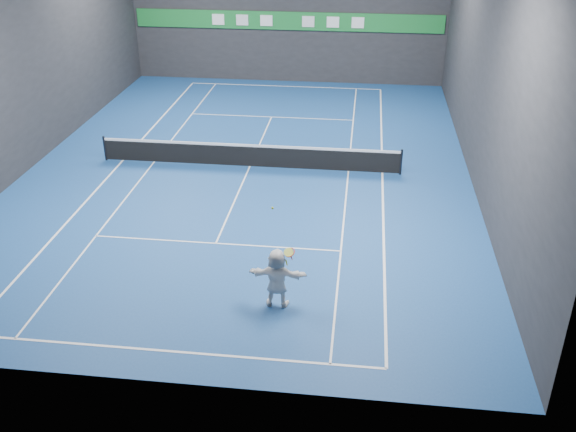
# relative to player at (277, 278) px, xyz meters

# --- Properties ---
(ground) EXTENTS (26.00, 26.00, 0.00)m
(ground) POSITION_rel_player_xyz_m (-2.47, 9.55, -0.88)
(ground) COLOR navy
(ground) RESTS_ON ground
(wall_back) EXTENTS (18.00, 0.10, 9.00)m
(wall_back) POSITION_rel_player_xyz_m (-2.47, 22.55, 3.62)
(wall_back) COLOR #262629
(wall_back) RESTS_ON ground
(wall_front) EXTENTS (18.00, 0.10, 9.00)m
(wall_front) POSITION_rel_player_xyz_m (-2.47, -3.45, 3.62)
(wall_front) COLOR #262629
(wall_front) RESTS_ON ground
(wall_left) EXTENTS (0.10, 26.00, 9.00)m
(wall_left) POSITION_rel_player_xyz_m (-11.47, 9.55, 3.62)
(wall_left) COLOR #262629
(wall_left) RESTS_ON ground
(wall_right) EXTENTS (0.10, 26.00, 9.00)m
(wall_right) POSITION_rel_player_xyz_m (6.53, 9.55, 3.62)
(wall_right) COLOR #262629
(wall_right) RESTS_ON ground
(baseline_near) EXTENTS (10.98, 0.08, 0.01)m
(baseline_near) POSITION_rel_player_xyz_m (-2.47, -2.34, -0.88)
(baseline_near) COLOR white
(baseline_near) RESTS_ON ground
(baseline_far) EXTENTS (10.98, 0.08, 0.01)m
(baseline_far) POSITION_rel_player_xyz_m (-2.47, 21.44, -0.88)
(baseline_far) COLOR white
(baseline_far) RESTS_ON ground
(sideline_doubles_left) EXTENTS (0.08, 23.78, 0.01)m
(sideline_doubles_left) POSITION_rel_player_xyz_m (-7.96, 9.55, -0.88)
(sideline_doubles_left) COLOR white
(sideline_doubles_left) RESTS_ON ground
(sideline_doubles_right) EXTENTS (0.08, 23.78, 0.01)m
(sideline_doubles_right) POSITION_rel_player_xyz_m (3.02, 9.55, -0.88)
(sideline_doubles_right) COLOR white
(sideline_doubles_right) RESTS_ON ground
(sideline_singles_left) EXTENTS (0.06, 23.78, 0.01)m
(sideline_singles_left) POSITION_rel_player_xyz_m (-6.58, 9.55, -0.88)
(sideline_singles_left) COLOR white
(sideline_singles_left) RESTS_ON ground
(sideline_singles_right) EXTENTS (0.06, 23.78, 0.01)m
(sideline_singles_right) POSITION_rel_player_xyz_m (1.64, 9.55, -0.88)
(sideline_singles_right) COLOR white
(sideline_singles_right) RESTS_ON ground
(service_line_near) EXTENTS (8.23, 0.06, 0.01)m
(service_line_near) POSITION_rel_player_xyz_m (-2.47, 3.15, -0.88)
(service_line_near) COLOR white
(service_line_near) RESTS_ON ground
(service_line_far) EXTENTS (8.23, 0.06, 0.01)m
(service_line_far) POSITION_rel_player_xyz_m (-2.47, 15.95, -0.88)
(service_line_far) COLOR white
(service_line_far) RESTS_ON ground
(center_service_line) EXTENTS (0.06, 12.80, 0.01)m
(center_service_line) POSITION_rel_player_xyz_m (-2.47, 9.55, -0.88)
(center_service_line) COLOR white
(center_service_line) RESTS_ON ground
(player) EXTENTS (1.64, 0.54, 1.76)m
(player) POSITION_rel_player_xyz_m (0.00, 0.00, 0.00)
(player) COLOR white
(player) RESTS_ON ground
(tennis_ball) EXTENTS (0.07, 0.07, 0.07)m
(tennis_ball) POSITION_rel_player_xyz_m (-0.13, 0.18, 2.06)
(tennis_ball) COLOR #C5D423
(tennis_ball) RESTS_ON player
(tennis_net) EXTENTS (12.50, 0.10, 1.07)m
(tennis_net) POSITION_rel_player_xyz_m (-2.47, 9.55, -0.34)
(tennis_net) COLOR black
(tennis_net) RESTS_ON ground
(sponsor_banner) EXTENTS (17.64, 0.11, 1.00)m
(sponsor_banner) POSITION_rel_player_xyz_m (-2.47, 22.48, 2.62)
(sponsor_banner) COLOR #1B7E31
(sponsor_banner) RESTS_ON wall_back
(tennis_racket) EXTENTS (0.41, 0.37, 0.56)m
(tennis_racket) POSITION_rel_player_xyz_m (0.34, 0.05, 0.77)
(tennis_racket) COLOR red
(tennis_racket) RESTS_ON player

